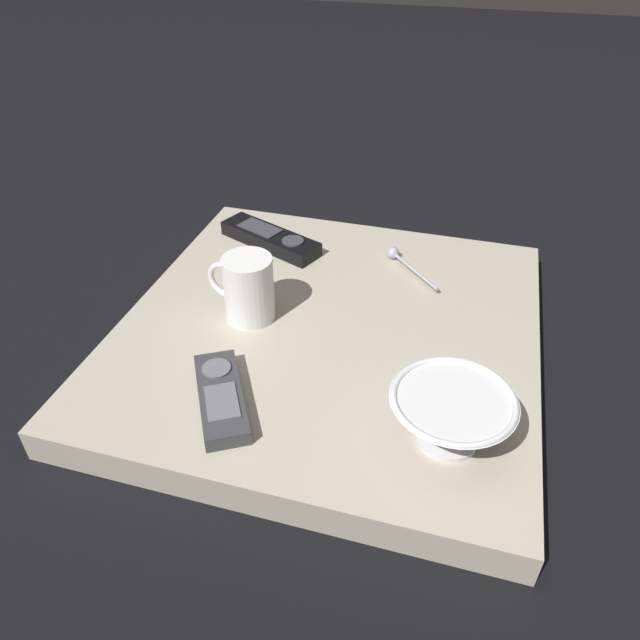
# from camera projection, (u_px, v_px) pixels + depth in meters

# --- Properties ---
(ground_plane) EXTENTS (6.00, 6.00, 0.00)m
(ground_plane) POSITION_uv_depth(u_px,v_px,m) (329.00, 347.00, 0.92)
(ground_plane) COLOR black
(table) EXTENTS (0.61, 0.63, 0.05)m
(table) POSITION_uv_depth(u_px,v_px,m) (329.00, 335.00, 0.91)
(table) COLOR #B7AD99
(table) RESTS_ON ground
(cereal_bowl) EXTENTS (0.15, 0.15, 0.07)m
(cereal_bowl) POSITION_uv_depth(u_px,v_px,m) (451.00, 416.00, 0.69)
(cereal_bowl) COLOR silver
(cereal_bowl) RESTS_ON table
(coffee_mug) EXTENTS (0.11, 0.08, 0.10)m
(coffee_mug) POSITION_uv_depth(u_px,v_px,m) (247.00, 288.00, 0.88)
(coffee_mug) COLOR white
(coffee_mug) RESTS_ON table
(teaspoon) EXTENTS (0.10, 0.11, 0.02)m
(teaspoon) POSITION_uv_depth(u_px,v_px,m) (399.00, 258.00, 1.02)
(teaspoon) COLOR #A3A5B2
(teaspoon) RESTS_ON table
(tv_remote_near) EXTENTS (0.13, 0.16, 0.02)m
(tv_remote_near) POSITION_uv_depth(u_px,v_px,m) (221.00, 397.00, 0.75)
(tv_remote_near) COLOR #38383D
(tv_remote_near) RESTS_ON table
(tv_remote_far) EXTENTS (0.20, 0.13, 0.03)m
(tv_remote_far) POSITION_uv_depth(u_px,v_px,m) (270.00, 238.00, 1.07)
(tv_remote_far) COLOR black
(tv_remote_far) RESTS_ON table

